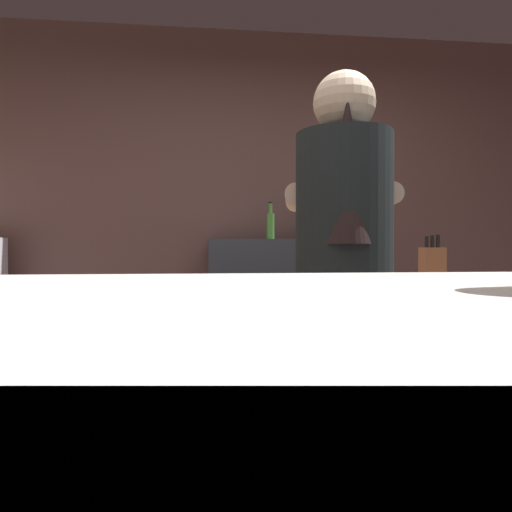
# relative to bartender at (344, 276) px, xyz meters

# --- Properties ---
(wall_back) EXTENTS (5.20, 0.10, 2.70)m
(wall_back) POSITION_rel_bartender_xyz_m (-0.14, 1.91, 0.35)
(wall_back) COLOR brown
(wall_back) RESTS_ON ground
(prep_counter) EXTENTS (2.10, 0.60, 0.90)m
(prep_counter) POSITION_rel_bartender_xyz_m (0.21, 0.46, -0.55)
(prep_counter) COLOR brown
(prep_counter) RESTS_ON ground
(back_shelf) EXTENTS (0.97, 0.36, 1.16)m
(back_shelf) POSITION_rel_bartender_xyz_m (0.03, 1.63, -0.42)
(back_shelf) COLOR #303740
(back_shelf) RESTS_ON ground
(bartender) EXTENTS (0.47, 0.54, 1.72)m
(bartender) POSITION_rel_bartender_xyz_m (0.00, 0.00, 0.00)
(bartender) COLOR #343737
(bartender) RESTS_ON ground
(knife_block) EXTENTS (0.10, 0.08, 0.26)m
(knife_block) POSITION_rel_bartender_xyz_m (0.57, 0.48, 0.01)
(knife_block) COLOR brown
(knife_block) RESTS_ON prep_counter
(mixing_bowl) EXTENTS (0.22, 0.22, 0.06)m
(mixing_bowl) POSITION_rel_bartender_xyz_m (-0.42, 0.37, -0.07)
(mixing_bowl) COLOR beige
(mixing_bowl) RESTS_ON prep_counter
(chefs_knife) EXTENTS (0.24, 0.04, 0.01)m
(chefs_knife) POSITION_rel_bartender_xyz_m (0.28, 0.41, -0.09)
(chefs_knife) COLOR silver
(chefs_knife) RESTS_ON prep_counter
(bottle_hot_sauce) EXTENTS (0.05, 0.05, 0.26)m
(bottle_hot_sauce) POSITION_rel_bartender_xyz_m (-0.03, 1.64, 0.26)
(bottle_hot_sauce) COLOR #498A37
(bottle_hot_sauce) RESTS_ON back_shelf
(bottle_olive_oil) EXTENTS (0.07, 0.07, 0.27)m
(bottle_olive_oil) POSITION_rel_bartender_xyz_m (0.21, 1.62, 0.27)
(bottle_olive_oil) COLOR black
(bottle_olive_oil) RESTS_ON back_shelf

